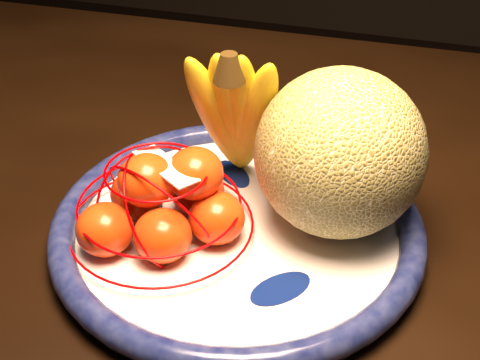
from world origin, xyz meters
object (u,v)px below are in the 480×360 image
(banana_bunch, at_px, (236,110))
(fruit_bowl, at_px, (237,227))
(mandarin_bag, at_px, (165,204))
(dining_table, at_px, (266,237))
(cantaloupe, at_px, (340,153))

(banana_bunch, bearing_deg, fruit_bowl, -79.10)
(banana_bunch, bearing_deg, mandarin_bag, -120.19)
(dining_table, bearing_deg, mandarin_bag, -121.52)
(fruit_bowl, bearing_deg, banana_bunch, 107.50)
(dining_table, bearing_deg, fruit_bowl, -95.22)
(fruit_bowl, xyz_separation_m, cantaloupe, (0.09, 0.04, 0.09))
(fruit_bowl, relative_size, mandarin_bag, 1.63)
(cantaloupe, distance_m, banana_bunch, 0.12)
(banana_bunch, distance_m, mandarin_bag, 0.13)
(dining_table, relative_size, cantaloupe, 8.77)
(dining_table, height_order, mandarin_bag, mandarin_bag)
(fruit_bowl, relative_size, banana_bunch, 2.03)
(cantaloupe, relative_size, banana_bunch, 0.89)
(cantaloupe, bearing_deg, dining_table, 144.98)
(fruit_bowl, bearing_deg, dining_table, 85.76)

